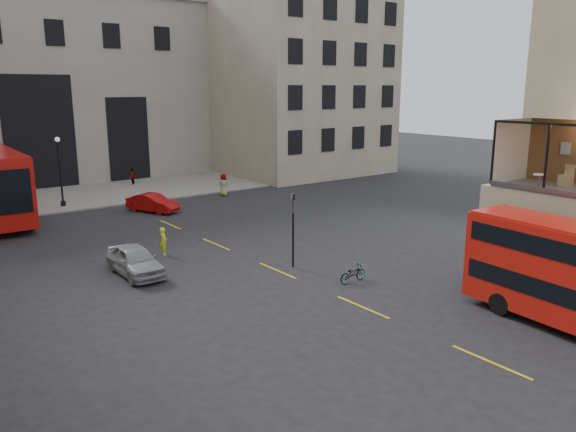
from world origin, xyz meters
TOP-DOWN VIEW (x-y plane):
  - ground at (0.00, 0.00)m, footprint 140.00×140.00m
  - gateway at (-5.00, 47.99)m, footprint 35.00×10.60m
  - building_right at (20.00, 39.97)m, footprint 16.60×18.60m
  - pavement_far at (-6.00, 38.00)m, footprint 40.00×12.00m
  - traffic_light_near at (-1.00, 12.00)m, footprint 0.16×0.20m
  - street_lamp_b at (-6.00, 34.00)m, footprint 0.36×0.36m
  - car_a at (-7.83, 15.71)m, footprint 1.73×4.25m
  - car_b at (-1.23, 28.42)m, footprint 2.99×4.24m
  - bicycle at (-0.15, 8.54)m, footprint 1.59×0.59m
  - cyclist at (-5.29, 17.94)m, footprint 0.53×0.65m
  - pedestrian_b at (-8.77, 39.69)m, footprint 1.33×1.42m
  - pedestrian_c at (1.98, 40.00)m, footprint 0.97×0.91m
  - pedestrian_d at (6.10, 30.62)m, footprint 0.91×1.07m
  - cafe_table_far at (5.36, 2.91)m, footprint 0.55×0.55m
  - cafe_chair_d at (7.15, 2.65)m, footprint 0.55×0.55m

SIDE VIEW (x-z plane):
  - ground at x=0.00m, z-range 0.00..0.00m
  - pavement_far at x=-6.00m, z-range 0.00..0.12m
  - bicycle at x=-0.15m, z-range 0.00..0.83m
  - car_b at x=-1.23m, z-range 0.00..1.33m
  - car_a at x=-7.83m, z-range 0.00..1.44m
  - cyclist at x=-5.29m, z-range 0.00..1.53m
  - pedestrian_c at x=1.98m, z-range 0.00..1.61m
  - pedestrian_d at x=6.10m, z-range 0.00..1.87m
  - pedestrian_b at x=-8.77m, z-range 0.00..1.93m
  - street_lamp_b at x=-6.00m, z-range -0.27..5.06m
  - traffic_light_near at x=-1.00m, z-range 0.52..4.32m
  - cafe_chair_d at x=7.15m, z-range 4.41..5.37m
  - cafe_table_far at x=5.36m, z-range 4.71..5.40m
  - gateway at x=-5.00m, z-range 0.39..18.39m
  - building_right at x=20.00m, z-range 0.39..20.39m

